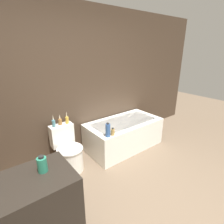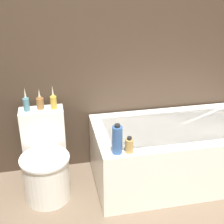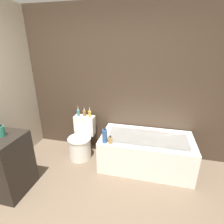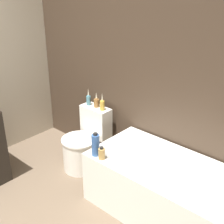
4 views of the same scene
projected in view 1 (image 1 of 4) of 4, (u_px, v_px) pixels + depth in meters
The scene contains 10 objects.
wall_back_tiled at pixel (76, 85), 3.05m from camera, with size 6.40×0.06×2.60m.
bathtub at pixel (124, 134), 3.51m from camera, with size 1.48×0.77×0.55m.
toilet at pixel (68, 152), 2.86m from camera, with size 0.41×0.58×0.71m.
vanity_counter at pixel (41, 214), 1.64m from camera, with size 0.66×0.54×0.85m.
soap_bottle_glass at pixel (42, 164), 1.54m from camera, with size 0.09×0.09×0.16m.
vase_gold at pixel (54, 123), 2.78m from camera, with size 0.05×0.05×0.21m.
vase_silver at pixel (60, 121), 2.86m from camera, with size 0.06×0.06×0.18m.
vase_bronze at pixel (67, 119), 2.91m from camera, with size 0.05×0.05×0.21m.
shampoo_bottle_tall at pixel (108, 130), 2.79m from camera, with size 0.08×0.08×0.24m.
shampoo_bottle_short at pixel (113, 132), 2.85m from camera, with size 0.06×0.06×0.13m.
Camera 1 is at (-1.36, -0.72, 1.89)m, focal length 28.00 mm.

